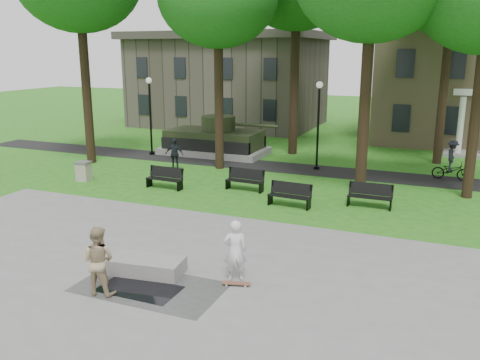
# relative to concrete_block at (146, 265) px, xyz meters

# --- Properties ---
(ground) EXTENTS (120.00, 120.00, 0.00)m
(ground) POSITION_rel_concrete_block_xyz_m (0.69, 2.74, -0.24)
(ground) COLOR #1F6016
(ground) RESTS_ON ground
(plaza) EXTENTS (22.00, 16.00, 0.02)m
(plaza) POSITION_rel_concrete_block_xyz_m (0.69, -2.26, -0.23)
(plaza) COLOR gray
(plaza) RESTS_ON ground
(footpath) EXTENTS (44.00, 2.60, 0.01)m
(footpath) POSITION_rel_concrete_block_xyz_m (0.69, 14.74, -0.24)
(footpath) COLOR black
(footpath) RESTS_ON ground
(building_left) EXTENTS (15.00, 10.00, 7.20)m
(building_left) POSITION_rel_concrete_block_xyz_m (-10.31, 29.24, 3.35)
(building_left) COLOR #4C443D
(building_left) RESTS_ON ground
(lamp_left) EXTENTS (0.36, 0.36, 4.73)m
(lamp_left) POSITION_rel_concrete_block_xyz_m (-9.31, 15.04, 2.55)
(lamp_left) COLOR black
(lamp_left) RESTS_ON ground
(lamp_mid) EXTENTS (0.36, 0.36, 4.73)m
(lamp_mid) POSITION_rel_concrete_block_xyz_m (1.19, 15.04, 2.55)
(lamp_mid) COLOR black
(lamp_mid) RESTS_ON ground
(tank_monument) EXTENTS (7.45, 3.40, 2.40)m
(tank_monument) POSITION_rel_concrete_block_xyz_m (-5.77, 16.74, 0.61)
(tank_monument) COLOR gray
(tank_monument) RESTS_ON ground
(puddle) EXTENTS (2.20, 1.20, 0.00)m
(puddle) POSITION_rel_concrete_block_xyz_m (0.41, -0.96, -0.22)
(puddle) COLOR black
(puddle) RESTS_ON plaza
(concrete_block) EXTENTS (2.31, 1.27, 0.45)m
(concrete_block) POSITION_rel_concrete_block_xyz_m (0.00, 0.00, 0.00)
(concrete_block) COLOR gray
(concrete_block) RESTS_ON plaza
(skateboard) EXTENTS (0.81, 0.39, 0.07)m
(skateboard) POSITION_rel_concrete_block_xyz_m (2.74, 0.26, -0.19)
(skateboard) COLOR brown
(skateboard) RESTS_ON plaza
(skateboarder) EXTENTS (0.77, 0.68, 1.78)m
(skateboarder) POSITION_rel_concrete_block_xyz_m (2.60, 0.53, 0.66)
(skateboarder) COLOR silver
(skateboarder) RESTS_ON plaza
(friend_watching) EXTENTS (0.98, 0.80, 1.86)m
(friend_watching) POSITION_rel_concrete_block_xyz_m (-0.41, -1.56, 0.71)
(friend_watching) COLOR tan
(friend_watching) RESTS_ON plaza
(pedestrian_walker) EXTENTS (1.07, 0.59, 1.73)m
(pedestrian_walker) POSITION_rel_concrete_block_xyz_m (-5.89, 11.92, 0.62)
(pedestrian_walker) COLOR black
(pedestrian_walker) RESTS_ON ground
(cyclist) EXTENTS (1.80, 1.02, 2.01)m
(cyclist) POSITION_rel_concrete_block_xyz_m (7.96, 15.40, 0.58)
(cyclist) COLOR black
(cyclist) RESTS_ON ground
(park_bench_0) EXTENTS (1.81, 0.58, 1.00)m
(park_bench_0) POSITION_rel_concrete_block_xyz_m (-4.39, 8.44, 0.28)
(park_bench_0) COLOR black
(park_bench_0) RESTS_ON ground
(park_bench_1) EXTENTS (1.82, 0.61, 1.00)m
(park_bench_1) POSITION_rel_concrete_block_xyz_m (-0.78, 9.56, 0.28)
(park_bench_1) COLOR black
(park_bench_1) RESTS_ON ground
(park_bench_2) EXTENTS (1.83, 0.64, 1.00)m
(park_bench_2) POSITION_rel_concrete_block_xyz_m (1.89, 7.93, 0.28)
(park_bench_2) COLOR black
(park_bench_2) RESTS_ON ground
(park_bench_3) EXTENTS (1.80, 0.54, 1.00)m
(park_bench_3) POSITION_rel_concrete_block_xyz_m (4.97, 9.10, 0.28)
(park_bench_3) COLOR black
(park_bench_3) RESTS_ON ground
(trash_bin) EXTENTS (0.74, 0.74, 0.96)m
(trash_bin) POSITION_rel_concrete_block_xyz_m (-8.85, 8.09, 0.24)
(trash_bin) COLOR #A39986
(trash_bin) RESTS_ON ground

